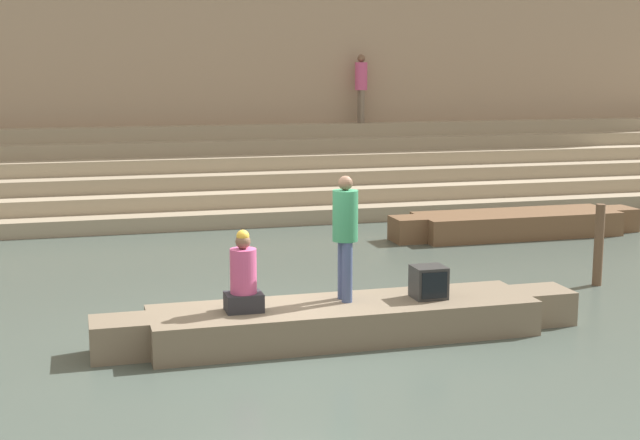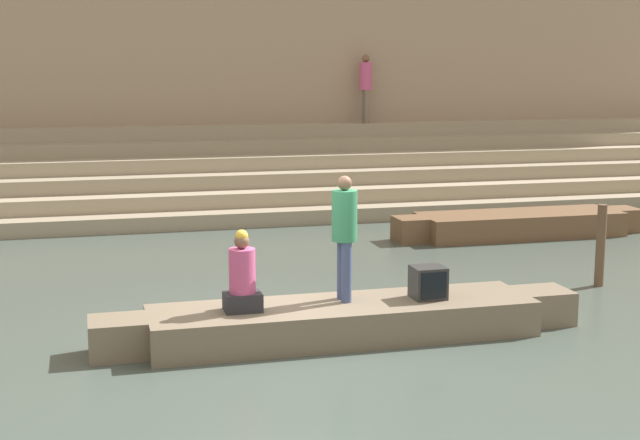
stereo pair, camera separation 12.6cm
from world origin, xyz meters
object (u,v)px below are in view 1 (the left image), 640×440
(rowboat_main, at_px, (344,319))
(moored_boat_shore, at_px, (516,223))
(person_rowing, at_px, (243,279))
(person_standing, at_px, (345,229))
(mooring_post, at_px, (599,245))
(tv_set, at_px, (429,282))
(person_on_steps, at_px, (361,83))

(rowboat_main, xyz_separation_m, moored_boat_shore, (5.57, 5.90, 0.02))
(person_rowing, xyz_separation_m, moored_boat_shore, (6.90, 5.91, -0.61))
(person_standing, distance_m, person_rowing, 1.49)
(moored_boat_shore, bearing_deg, mooring_post, -96.80)
(tv_set, distance_m, person_on_steps, 12.66)
(rowboat_main, distance_m, mooring_post, 5.07)
(moored_boat_shore, bearing_deg, person_rowing, -135.71)
(person_on_steps, bearing_deg, tv_set, -83.10)
(person_rowing, distance_m, tv_set, 2.50)
(person_standing, bearing_deg, moored_boat_shore, 35.92)
(rowboat_main, relative_size, moored_boat_shore, 1.18)
(rowboat_main, relative_size, person_rowing, 6.22)
(person_standing, bearing_deg, tv_set, -19.28)
(person_on_steps, bearing_deg, person_rowing, -93.64)
(moored_boat_shore, height_order, mooring_post, mooring_post)
(person_standing, relative_size, tv_set, 3.83)
(moored_boat_shore, bearing_deg, tv_set, -122.96)
(person_standing, relative_size, person_on_steps, 0.91)
(person_on_steps, bearing_deg, rowboat_main, -88.22)
(person_standing, bearing_deg, person_rowing, 176.45)
(person_standing, height_order, tv_set, person_standing)
(moored_boat_shore, xyz_separation_m, person_on_steps, (-1.45, 6.14, 2.81))
(person_rowing, relative_size, moored_boat_shore, 0.19)
(rowboat_main, bearing_deg, person_standing, 71.59)
(person_on_steps, bearing_deg, person_standing, -88.21)
(person_rowing, relative_size, tv_set, 2.41)
(person_standing, relative_size, mooring_post, 1.24)
(person_standing, height_order, person_rowing, person_standing)
(tv_set, xyz_separation_m, mooring_post, (3.62, 1.67, -0.01))
(person_standing, xyz_separation_m, person_on_steps, (4.07, 11.90, 1.66))
(rowboat_main, bearing_deg, person_on_steps, 71.86)
(person_standing, height_order, mooring_post, person_standing)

